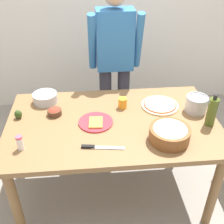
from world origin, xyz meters
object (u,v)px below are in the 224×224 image
(mixing_bowl_steel, at_px, (45,98))
(chef_knife, at_px, (97,147))
(person_cook, at_px, (115,59))
(salt_shaker, at_px, (20,143))
(avocado, at_px, (18,114))
(small_sauce_bowl, at_px, (54,112))
(plate_with_slice, at_px, (96,122))
(steel_pot, at_px, (196,104))
(cup_orange, at_px, (123,103))
(pizza_raw_on_board, at_px, (160,105))
(dining_table, at_px, (113,131))
(popcorn_bowl, at_px, (170,133))
(olive_oil_bottle, at_px, (212,112))

(mixing_bowl_steel, relative_size, chef_knife, 0.69)
(person_cook, relative_size, salt_shaker, 15.28)
(avocado, bearing_deg, small_sauce_bowl, 4.45)
(plate_with_slice, bearing_deg, salt_shaker, -154.13)
(small_sauce_bowl, relative_size, steel_pot, 0.63)
(person_cook, bearing_deg, chef_knife, -101.94)
(cup_orange, bearing_deg, avocado, -174.62)
(steel_pot, bearing_deg, person_cook, 130.55)
(plate_with_slice, height_order, small_sauce_bowl, small_sauce_bowl)
(person_cook, xyz_separation_m, small_sauce_bowl, (-0.54, -0.63, -0.15))
(person_cook, relative_size, pizza_raw_on_board, 5.31)
(small_sauce_bowl, relative_size, cup_orange, 1.29)
(person_cook, xyz_separation_m, steel_pot, (0.58, -0.68, -0.11))
(dining_table, height_order, avocado, avocado)
(plate_with_slice, xyz_separation_m, avocado, (-0.59, 0.12, 0.03))
(plate_with_slice, bearing_deg, popcorn_bowl, -26.39)
(steel_pot, height_order, avocado, steel_pot)
(popcorn_bowl, bearing_deg, steel_pot, 47.80)
(plate_with_slice, xyz_separation_m, small_sauce_bowl, (-0.31, 0.14, 0.02))
(dining_table, relative_size, person_cook, 0.99)
(steel_pot, bearing_deg, plate_with_slice, -173.38)
(plate_with_slice, relative_size, avocado, 3.71)
(pizza_raw_on_board, xyz_separation_m, chef_knife, (-0.54, -0.47, -0.00))
(mixing_bowl_steel, height_order, steel_pot, steel_pot)
(pizza_raw_on_board, relative_size, olive_oil_bottle, 1.19)
(popcorn_bowl, distance_m, olive_oil_bottle, 0.38)
(cup_orange, bearing_deg, small_sauce_bowl, -174.16)
(mixing_bowl_steel, bearing_deg, popcorn_bowl, -33.01)
(popcorn_bowl, relative_size, cup_orange, 3.29)
(olive_oil_bottle, height_order, cup_orange, olive_oil_bottle)
(small_sauce_bowl, distance_m, avocado, 0.27)
(steel_pot, xyz_separation_m, chef_knife, (-0.80, -0.38, -0.06))
(dining_table, distance_m, chef_knife, 0.34)
(cup_orange, xyz_separation_m, salt_shaker, (-0.73, -0.44, 0.01))
(person_cook, relative_size, chef_knife, 5.57)
(avocado, bearing_deg, dining_table, -8.54)
(olive_oil_bottle, bearing_deg, dining_table, 171.42)
(pizza_raw_on_board, relative_size, popcorn_bowl, 1.09)
(mixing_bowl_steel, bearing_deg, chef_knife, -56.97)
(cup_orange, height_order, avocado, cup_orange)
(person_cook, distance_m, olive_oil_bottle, 1.07)
(steel_pot, relative_size, salt_shaker, 1.64)
(pizza_raw_on_board, relative_size, small_sauce_bowl, 2.77)
(small_sauce_bowl, xyz_separation_m, avocado, (-0.27, -0.02, 0.01))
(olive_oil_bottle, xyz_separation_m, steel_pot, (-0.04, 0.19, -0.05))
(pizza_raw_on_board, xyz_separation_m, cup_orange, (-0.31, 0.01, 0.03))
(dining_table, relative_size, plate_with_slice, 6.15)
(mixing_bowl_steel, bearing_deg, cup_orange, -12.72)
(plate_with_slice, xyz_separation_m, steel_pot, (0.80, 0.09, 0.06))
(popcorn_bowl, relative_size, mixing_bowl_steel, 1.40)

